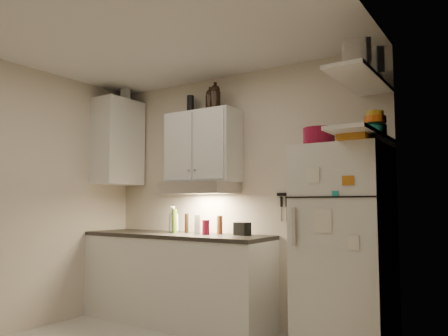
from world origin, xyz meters
The scene contains 35 objects.
ceiling centered at (0.00, 0.00, 2.61)m, with size 3.20×3.00×0.02m, color silver.
back_wall centered at (0.00, 1.51, 1.30)m, with size 3.20×0.02×2.60m, color beige.
left_wall centered at (-1.61, 0.00, 1.30)m, with size 0.02×3.00×2.60m, color beige.
right_wall centered at (1.61, 0.00, 1.30)m, with size 0.02×3.00×2.60m, color beige.
base_cabinet centered at (-0.55, 1.20, 0.44)m, with size 2.10×0.60×0.88m, color silver.
countertop centered at (-0.55, 1.20, 0.90)m, with size 2.10×0.62×0.04m, color #2A2824.
upper_cabinet centered at (-0.30, 1.33, 1.83)m, with size 0.80×0.33×0.75m, color silver.
side_cabinet centered at (-1.44, 1.20, 1.95)m, with size 0.33×0.55×1.00m, color silver.
range_hood centered at (-0.30, 1.27, 1.39)m, with size 0.76×0.46×0.12m, color silver.
fridge centered at (1.25, 1.16, 0.85)m, with size 0.70×0.68×1.70m, color silver.
shelf_hi centered at (1.45, 1.02, 2.20)m, with size 0.30×0.95×0.03m, color silver.
shelf_lo centered at (1.45, 1.02, 1.76)m, with size 0.30×0.95×0.03m, color silver.
knife_strip centered at (0.70, 1.49, 1.32)m, with size 0.42×0.02×0.03m, color black.
dutch_oven centered at (1.10, 1.03, 1.77)m, with size 0.26×0.26×0.15m, color maroon.
book_stack centered at (1.44, 0.90, 1.75)m, with size 0.22×0.27×0.09m, color #BA6A17.
spice_jar centered at (1.38, 1.03, 1.75)m, with size 0.06×0.06×0.10m, color silver.
stock_pot centered at (1.39, 1.35, 2.30)m, with size 0.25×0.25×0.18m, color silver.
tin_a centered at (1.52, 1.02, 2.32)m, with size 0.21×0.18×0.21m, color #AAAAAD.
tin_b centered at (1.51, 0.72, 2.31)m, with size 0.18×0.18×0.18m, color #AAAAAD.
bowl_teal centered at (1.49, 1.20, 1.82)m, with size 0.21×0.21×0.09m, color teal.
bowl_orange centered at (1.53, 1.11, 1.89)m, with size 0.17×0.17×0.05m, color orange.
bowl_yellow centered at (1.53, 1.11, 1.93)m, with size 0.13×0.13×0.04m, color gold.
plates centered at (1.49, 1.08, 1.80)m, with size 0.21×0.21×0.05m, color teal.
growler_a centered at (-0.19, 1.31, 2.32)m, with size 0.10×0.10×0.23m, color black, non-canonical shape.
growler_b centered at (-0.12, 1.29, 2.33)m, with size 0.11×0.11×0.26m, color black, non-canonical shape.
thermos_a centered at (-0.47, 1.34, 2.30)m, with size 0.07×0.07×0.20m, color black.
thermos_b centered at (-0.53, 1.41, 2.31)m, with size 0.08×0.08×0.23m, color black.
side_jar centered at (-1.42, 1.29, 2.53)m, with size 0.13×0.13×0.17m, color silver.
soap_bottle centered at (-0.63, 1.26, 1.08)m, with size 0.12×0.12×0.31m, color silver.
pepper_mill centered at (-0.10, 1.35, 1.01)m, with size 0.06×0.06×0.19m, color brown.
oil_bottle centered at (-0.59, 1.22, 1.05)m, with size 0.05×0.05×0.25m, color #4B6F1B.
vinegar_bottle centered at (-0.49, 1.30, 1.02)m, with size 0.04×0.04×0.20m, color black.
clear_bottle centered at (-0.28, 1.21, 1.02)m, with size 0.07×0.07×0.20m, color silver.
red_jar centered at (-0.17, 1.22, 0.99)m, with size 0.07×0.07×0.15m, color maroon.
caddy centered at (0.18, 1.33, 0.98)m, with size 0.15×0.11×0.13m, color black.
Camera 1 is at (2.39, -2.37, 1.23)m, focal length 35.00 mm.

